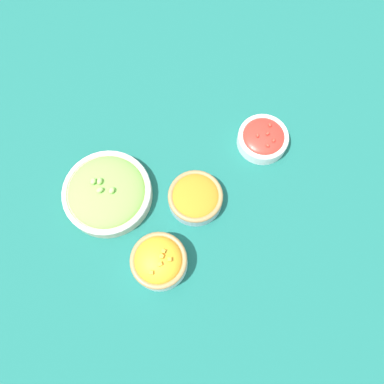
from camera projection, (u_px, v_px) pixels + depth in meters
ground_plane at (192, 196)px, 0.88m from camera, size 3.00×3.00×0.00m
bowl_carrots at (195, 198)px, 0.85m from camera, size 0.13×0.13×0.05m
bowl_squash at (159, 261)px, 0.79m from camera, size 0.12×0.12×0.08m
bowl_lettuce at (107, 192)px, 0.86m from camera, size 0.20×0.20×0.07m
bowl_cherry_tomatoes at (263, 138)px, 0.90m from camera, size 0.12×0.12×0.05m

